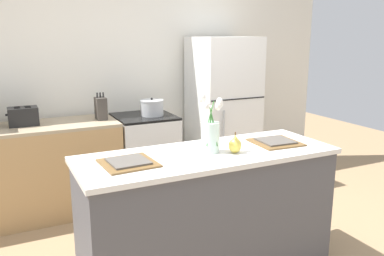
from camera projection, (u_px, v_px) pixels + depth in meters
back_wall at (122, 70)px, 4.44m from camera, size 5.20×0.08×2.70m
kitchen_island at (207, 216)px, 2.89m from camera, size 1.80×0.66×0.94m
back_counter at (29, 173)px, 3.84m from camera, size 1.68×0.60×0.90m
stove_range at (145, 157)px, 4.34m from camera, size 0.60×0.61×0.90m
refrigerator at (223, 113)px, 4.65m from camera, size 0.68×0.67×1.70m
flower_vase at (211, 133)px, 2.75m from camera, size 0.16×0.15×0.41m
pear_figurine at (235, 145)px, 2.77m from camera, size 0.09×0.09×0.15m
plate_setting_left at (128, 162)px, 2.54m from camera, size 0.34×0.34×0.02m
plate_setting_right at (275, 142)px, 3.02m from camera, size 0.34×0.34×0.02m
toaster at (23, 116)px, 3.76m from camera, size 0.28×0.18×0.17m
cooking_pot at (152, 108)px, 4.22m from camera, size 0.25×0.25×0.19m
knife_block at (101, 108)px, 4.01m from camera, size 0.10×0.14×0.27m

